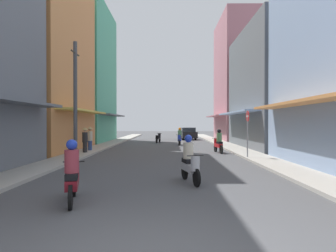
# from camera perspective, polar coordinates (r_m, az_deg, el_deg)

# --- Properties ---
(ground_plane) EXTENTS (99.05, 99.05, 0.00)m
(ground_plane) POSITION_cam_1_polar(r_m,az_deg,el_deg) (22.77, -0.45, -4.41)
(ground_plane) COLOR #4C4C4F
(sidewalk_left) EXTENTS (1.66, 53.02, 0.12)m
(sidewalk_left) POSITION_cam_1_polar(r_m,az_deg,el_deg) (23.43, -13.42, -4.14)
(sidewalk_left) COLOR #ADA89E
(sidewalk_left) RESTS_ON ground
(sidewalk_right) EXTENTS (1.66, 53.02, 0.12)m
(sidewalk_right) POSITION_cam_1_polar(r_m,az_deg,el_deg) (23.29, 12.60, -4.16)
(sidewalk_right) COLOR #ADA89E
(sidewalk_right) RESTS_ON ground
(building_left_mid) EXTENTS (7.05, 9.18, 17.17)m
(building_left_mid) POSITION_cam_1_polar(r_m,az_deg,el_deg) (23.20, -24.69, 17.06)
(building_left_mid) COLOR #D88C4C
(building_left_mid) RESTS_ON ground
(building_left_far) EXTENTS (7.05, 9.45, 13.94)m
(building_left_far) POSITION_cam_1_polar(r_m,az_deg,el_deg) (31.95, -16.99, 9.52)
(building_left_far) COLOR #4CB28C
(building_left_far) RESTS_ON ground
(building_right_mid) EXTENTS (7.05, 10.59, 9.35)m
(building_right_mid) POSITION_cam_1_polar(r_m,az_deg,el_deg) (24.74, 21.22, 6.78)
(building_right_mid) COLOR slate
(building_right_mid) RESTS_ON ground
(building_right_far) EXTENTS (7.05, 8.81, 14.00)m
(building_right_far) POSITION_cam_1_polar(r_m,az_deg,el_deg) (35.15, 14.94, 8.75)
(building_right_far) COLOR #B7727F
(building_right_far) RESTS_ON ground
(motorbike_silver) EXTENTS (0.66, 1.77, 1.58)m
(motorbike_silver) POSITION_cam_1_polar(r_m,az_deg,el_deg) (9.69, 4.33, -6.94)
(motorbike_silver) COLOR black
(motorbike_silver) RESTS_ON ground
(motorbike_red) EXTENTS (0.55, 1.80, 1.58)m
(motorbike_red) POSITION_cam_1_polar(r_m,az_deg,el_deg) (19.55, 9.86, -3.16)
(motorbike_red) COLOR black
(motorbike_red) RESTS_ON ground
(motorbike_blue) EXTENTS (0.55, 1.81, 1.58)m
(motorbike_blue) POSITION_cam_1_polar(r_m,az_deg,el_deg) (26.07, 2.30, -2.23)
(motorbike_blue) COLOR black
(motorbike_blue) RESTS_ON ground
(motorbike_black) EXTENTS (0.62, 1.79, 0.96)m
(motorbike_black) POSITION_cam_1_polar(r_m,az_deg,el_deg) (29.14, -1.92, -2.33)
(motorbike_black) COLOR black
(motorbike_black) RESTS_ON ground
(motorbike_maroon) EXTENTS (0.67, 1.77, 1.58)m
(motorbike_maroon) POSITION_cam_1_polar(r_m,az_deg,el_deg) (7.64, -18.26, -8.99)
(motorbike_maroon) COLOR black
(motorbike_maroon) RESTS_ON ground
(parked_car) EXTENTS (2.15, 4.25, 1.45)m
(parked_car) POSITION_cam_1_polar(r_m,az_deg,el_deg) (35.22, 3.84, -1.45)
(parked_car) COLOR black
(parked_car) RESTS_ON ground
(pedestrian_far) EXTENTS (0.44, 0.44, 1.74)m
(pedestrian_far) POSITION_cam_1_polar(r_m,az_deg,el_deg) (20.62, -15.07, -2.22)
(pedestrian_far) COLOR #334C8C
(pedestrian_far) RESTS_ON ground
(pedestrian_foreground) EXTENTS (0.44, 0.44, 1.71)m
(pedestrian_foreground) POSITION_cam_1_polar(r_m,az_deg,el_deg) (19.15, -15.98, -2.47)
(pedestrian_foreground) COLOR #262628
(pedestrian_foreground) RESTS_ON ground
(utility_pole) EXTENTS (0.20, 1.20, 6.26)m
(utility_pole) POSITION_cam_1_polar(r_m,az_deg,el_deg) (16.12, -17.72, 4.93)
(utility_pole) COLOR #4C4C4F
(utility_pole) RESTS_ON ground
(street_sign_no_entry) EXTENTS (0.07, 0.60, 2.65)m
(street_sign_no_entry) POSITION_cam_1_polar(r_m,az_deg,el_deg) (16.44, 15.33, -0.34)
(street_sign_no_entry) COLOR gray
(street_sign_no_entry) RESTS_ON ground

